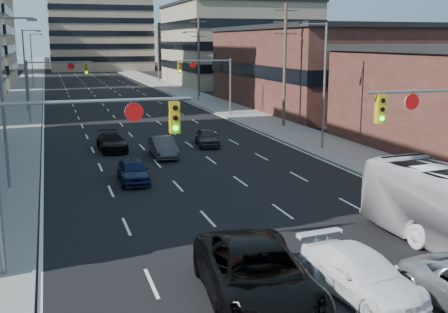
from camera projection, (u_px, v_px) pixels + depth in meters
road_surface at (82, 74)px, 135.72m from camera, size 18.00×300.00×0.02m
sidewalk_left at (32, 74)px, 132.34m from camera, size 5.00×300.00×0.15m
sidewalk_right at (130, 73)px, 139.08m from camera, size 5.00×300.00×0.15m
storefront_right_mid at (329, 69)px, 67.08m from camera, size 20.00×30.00×9.00m
office_right_far at (236, 45)px, 102.38m from camera, size 22.00×28.00×14.00m
bg_block_right at (209, 48)px, 143.89m from camera, size 22.00×22.00×12.00m
signal_near_left at (76, 146)px, 18.64m from camera, size 6.59×0.33×6.00m
signal_far_left at (53, 78)px, 53.16m from camera, size 6.09×0.33×6.00m
signal_far_right at (209, 75)px, 57.66m from camera, size 6.09×0.33×6.00m
utility_pole_block at (285, 64)px, 50.28m from camera, size 2.20×0.28×11.00m
utility_pole_midblock at (199, 56)px, 78.32m from camera, size 2.20×0.28×11.00m
utility_pole_distant at (158, 52)px, 106.36m from camera, size 2.20×0.28×11.00m
streetlight_left_near at (5, 95)px, 28.87m from camera, size 2.03×0.22×9.00m
streetlight_left_mid at (26, 66)px, 61.58m from camera, size 2.03×0.22×9.00m
streetlight_left_far at (33, 57)px, 94.29m from camera, size 2.03×0.22×9.00m
streetlight_right_near at (323, 80)px, 39.60m from camera, size 2.03×0.22×9.00m
streetlight_right_far at (197, 62)px, 72.31m from camera, size 2.03×0.22×9.00m
black_pickup at (257, 276)px, 16.65m from camera, size 3.79×6.95×1.85m
white_van at (361, 274)px, 17.25m from camera, size 2.58×5.14×1.43m
sedan_blue at (133, 171)px, 31.24m from camera, size 1.71×3.99×1.34m
sedan_grey_center at (163, 147)px, 38.05m from camera, size 1.52×4.21×1.38m
sedan_black_far at (112, 142)px, 40.32m from camera, size 2.01×4.51×1.28m
sedan_grey_right at (207, 137)px, 42.17m from camera, size 2.06×4.06×1.32m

